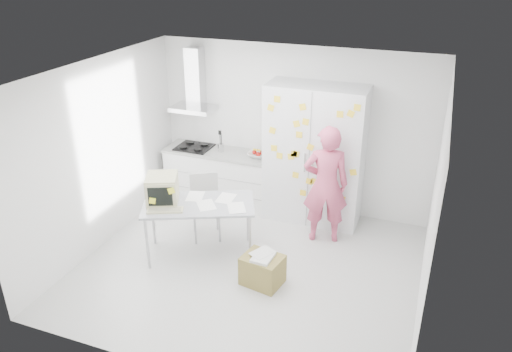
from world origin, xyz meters
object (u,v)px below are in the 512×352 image
(cardboard_box, at_px, (262,269))
(chair, at_px, (205,202))
(desk, at_px, (176,196))
(person, at_px, (326,185))

(cardboard_box, bearing_deg, chair, 145.16)
(chair, bearing_deg, desk, -133.40)
(person, relative_size, chair, 1.85)
(person, bearing_deg, desk, 14.31)
(desk, bearing_deg, cardboard_box, -34.17)
(chair, xyz_separation_m, cardboard_box, (1.22, -0.85, -0.34))
(desk, bearing_deg, chair, 53.10)
(person, xyz_separation_m, desk, (-1.84, -1.11, 0.02))
(chair, distance_m, cardboard_box, 1.53)
(desk, xyz_separation_m, chair, (0.14, 0.61, -0.36))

